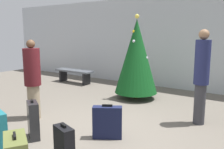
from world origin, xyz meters
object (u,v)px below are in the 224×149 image
(holiday_tree, at_px, (136,56))
(traveller_0, at_px, (201,74))
(suitcase_2, at_px, (33,120))
(suitcase_0, at_px, (107,122))
(traveller_1, at_px, (33,78))
(suitcase_1, at_px, (64,144))
(waiting_bench, at_px, (74,73))

(holiday_tree, bearing_deg, traveller_0, -25.86)
(traveller_0, height_order, suitcase_2, traveller_0)
(suitcase_0, bearing_deg, suitcase_2, -145.11)
(traveller_1, height_order, suitcase_0, traveller_1)
(suitcase_2, bearing_deg, holiday_tree, 86.74)
(suitcase_1, distance_m, suitcase_2, 1.02)
(holiday_tree, height_order, waiting_bench, holiday_tree)
(holiday_tree, relative_size, traveller_0, 1.22)
(waiting_bench, bearing_deg, traveller_0, -17.62)
(traveller_0, xyz_separation_m, suitcase_1, (-1.21, -2.59, -0.77))
(waiting_bench, relative_size, traveller_0, 0.81)
(traveller_0, xyz_separation_m, traveller_1, (-3.03, -1.71, -0.13))
(suitcase_0, distance_m, suitcase_2, 1.30)
(traveller_1, relative_size, suitcase_0, 2.77)
(holiday_tree, relative_size, suitcase_2, 3.35)
(holiday_tree, xyz_separation_m, traveller_1, (-1.02, -2.68, -0.30))
(suitcase_0, bearing_deg, traveller_1, -177.47)
(waiting_bench, relative_size, suitcase_1, 2.82)
(suitcase_2, bearing_deg, waiting_bench, 124.78)
(traveller_0, bearing_deg, suitcase_0, -125.04)
(suitcase_1, relative_size, suitcase_2, 0.79)
(waiting_bench, height_order, traveller_0, traveller_0)
(waiting_bench, bearing_deg, suitcase_1, -48.20)
(waiting_bench, xyz_separation_m, traveller_0, (4.93, -1.57, 0.66))
(traveller_0, relative_size, suitcase_0, 3.10)
(waiting_bench, xyz_separation_m, suitcase_0, (3.79, -3.19, -0.07))
(traveller_0, distance_m, suitcase_2, 3.30)
(traveller_0, height_order, traveller_1, traveller_0)
(suitcase_2, bearing_deg, traveller_0, 47.04)
(waiting_bench, distance_m, traveller_1, 3.82)
(waiting_bench, distance_m, traveller_0, 5.22)
(traveller_0, bearing_deg, traveller_1, -150.61)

